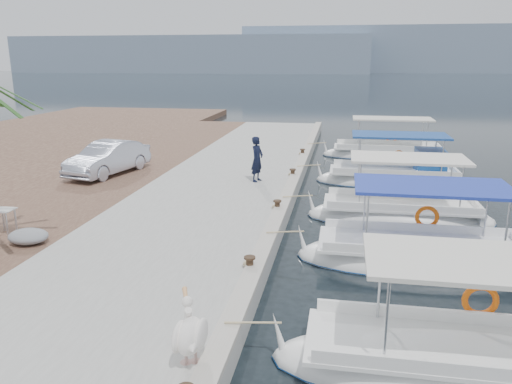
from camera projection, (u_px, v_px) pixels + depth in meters
The scene contains 16 objects.
ground at pixel (282, 240), 15.43m from camera, with size 400.00×400.00×0.00m, color black.
concrete_quay at pixel (225, 188), 20.62m from camera, with size 6.00×40.00×0.50m, color #9B9B96.
quay_curb at pixel (292, 183), 20.08m from camera, with size 0.44×40.00×0.12m, color #ACA599.
cobblestone_strip at pixel (112, 183), 21.46m from camera, with size 4.00×40.00×0.50m, color brown.
distant_hills at pixel (417, 53), 200.20m from camera, with size 330.00×60.00×18.00m.
fishing_caique_a at pixel (472, 372), 8.70m from camera, with size 7.08×2.21×2.83m.
fishing_caique_b at pixel (419, 260), 13.57m from camera, with size 6.66×2.42×2.83m.
fishing_caique_c at pixel (399, 217), 17.25m from camera, with size 6.37×2.29×2.83m.
fishing_caique_d at pixel (395, 180), 22.27m from camera, with size 6.83×2.36×2.83m.
fishing_caique_e at pixel (387, 155), 28.28m from camera, with size 7.24×2.26×2.83m.
mooring_bollards at pixel (277, 204), 16.73m from camera, with size 0.28×20.28×0.33m.
pelican at pixel (190, 333), 8.21m from camera, with size 0.76×1.32×1.04m.
fisherman at pixel (257, 159), 20.45m from camera, with size 0.68×0.44×1.86m, color black.
parked_car at pixel (108, 158), 21.79m from camera, with size 1.51×4.33×1.43m, color #ABB0C3.
tarp_bundle at pixel (28, 236), 13.68m from camera, with size 1.10×0.90×0.40m, color gray.
folding_table at pixel (4, 216), 14.36m from camera, with size 0.55×0.55×0.73m.
Camera 1 is at (1.73, -14.44, 5.41)m, focal length 35.00 mm.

